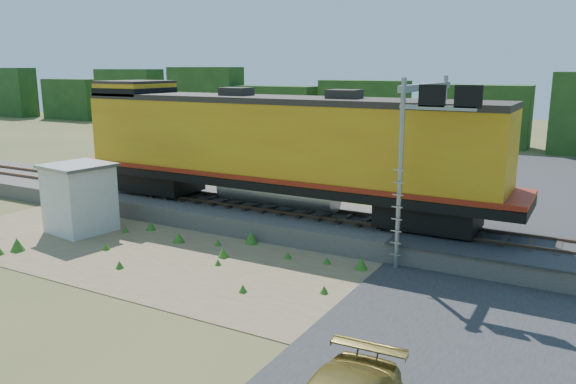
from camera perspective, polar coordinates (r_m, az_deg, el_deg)
The scene contains 10 objects.
ground at distance 19.35m, azimuth -3.74°, elevation -8.73°, with size 140.00×140.00×0.00m, color #475123.
ballast at distance 24.21m, azimuth 3.99°, elevation -3.34°, with size 70.00×5.00×0.80m, color slate.
rails at distance 24.09m, azimuth 4.00°, elevation -2.25°, with size 70.00×1.54×0.16m.
dirt_shoulder at distance 20.81m, azimuth -7.65°, elevation -7.22°, with size 26.00×8.00×0.03m, color #8C7754.
road at distance 17.52m, azimuth 17.71°, elevation -11.35°, with size 7.00×66.00×0.86m.
tree_line_north at distance 54.15m, azimuth 18.80°, elevation 7.68°, with size 130.00×3.00×6.50m.
weed_clumps at distance 21.42m, azimuth -11.54°, elevation -6.83°, with size 15.00×6.20×0.56m, color #336B1E, non-canonical shape.
locomotive at distance 24.83m, azimuth -1.73°, elevation 4.71°, with size 21.00×3.20×5.42m.
shed at distance 25.82m, azimuth -20.41°, elevation -0.55°, with size 2.85×2.85×2.99m.
signal_gantry at distance 21.27m, azimuth 14.17°, elevation 6.86°, with size 2.65×6.20×6.69m.
Camera 1 is at (9.87, -15.10, 7.00)m, focal length 35.00 mm.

